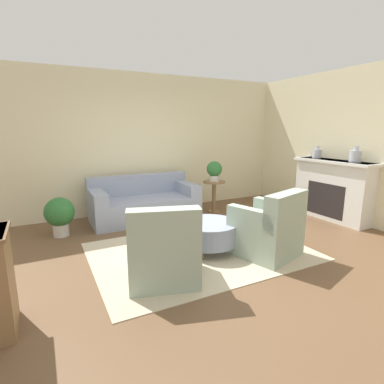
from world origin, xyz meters
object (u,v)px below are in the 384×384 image
potted_plant_floor (60,214)px  armchair_left (163,251)px  armchair_right (269,230)px  side_table (214,192)px  couch (144,203)px  potted_plant_on_side_table (214,170)px  ottoman_table (209,232)px  vase_mantel_near (317,153)px  vase_mantel_far (355,156)px

potted_plant_floor → armchair_left: bearing=-66.1°
armchair_right → side_table: bearing=78.4°
couch → armchair_left: (-0.57, -2.43, 0.06)m
side_table → potted_plant_floor: size_ratio=1.04×
armchair_right → potted_plant_on_side_table: size_ratio=2.36×
ottoman_table → vase_mantel_near: bearing=13.4°
couch → potted_plant_on_side_table: size_ratio=4.90×
armchair_left → vase_mantel_near: vase_mantel_near is taller
ottoman_table → vase_mantel_far: size_ratio=2.93×
vase_mantel_far → potted_plant_on_side_table: vase_mantel_far is taller
ottoman_table → vase_mantel_far: vase_mantel_far is taller
armchair_right → potted_plant_on_side_table: potted_plant_on_side_table is taller
potted_plant_floor → side_table: bearing=1.0°
armchair_left → potted_plant_on_side_table: 3.00m
vase_mantel_near → vase_mantel_far: 0.82m
armchair_right → ottoman_table: (-0.64, 0.52, -0.09)m
couch → ottoman_table: bearing=-80.1°
ottoman_table → side_table: side_table is taller
vase_mantel_far → couch: bearing=147.3°
side_table → vase_mantel_far: 2.65m
vase_mantel_near → potted_plant_floor: 4.87m
couch → side_table: size_ratio=3.01×
armchair_right → side_table: size_ratio=1.45×
side_table → armchair_left: bearing=-132.4°
ottoman_table → side_table: bearing=56.8°
side_table → vase_mantel_near: 2.17m
vase_mantel_far → potted_plant_floor: size_ratio=0.45×
vase_mantel_near → potted_plant_floor: (-4.70, 0.93, -0.86)m
armchair_left → ottoman_table: 1.04m
ottoman_table → vase_mantel_near: (2.86, 0.68, 0.96)m
couch → armchair_left: armchair_left is taller
vase_mantel_near → potted_plant_floor: bearing=168.9°
potted_plant_floor → potted_plant_on_side_table: bearing=1.0°
side_table → potted_plant_on_side_table: 0.45m
couch → potted_plant_on_side_table: bearing=-10.2°
armchair_left → armchair_right: same height
armchair_left → vase_mantel_far: 3.88m
side_table → potted_plant_floor: bearing=-179.0°
ottoman_table → potted_plant_floor: (-1.84, 1.61, 0.10)m
armchair_right → vase_mantel_far: 2.42m
couch → ottoman_table: size_ratio=2.39×
armchair_left → vase_mantel_far: size_ratio=3.37×
ottoman_table → armchair_right: bearing=-39.0°
vase_mantel_near → potted_plant_on_side_table: (-1.77, 0.98, -0.35)m
couch → armchair_right: 2.62m
armchair_right → ottoman_table: bearing=141.0°
couch → vase_mantel_near: bearing=-21.1°
armchair_right → potted_plant_floor: armchair_right is taller
armchair_right → potted_plant_on_side_table: 2.29m
couch → armchair_left: bearing=-103.2°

